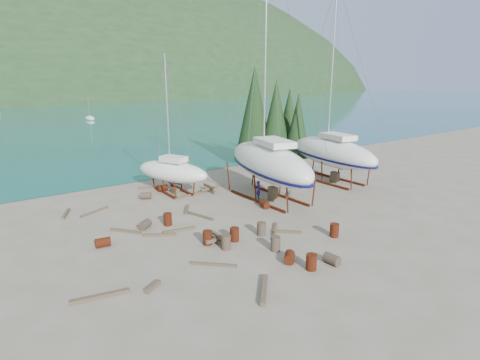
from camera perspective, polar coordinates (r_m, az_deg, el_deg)
ground at (r=27.39m, az=2.29°, el=-6.00°), size 600.00×600.00×0.00m
far_house_right at (r=215.04m, az=-24.49°, el=11.83°), size 6.60×5.60×5.60m
cypress_near_right at (r=43.01m, az=5.49°, el=9.55°), size 3.60×3.60×10.00m
cypress_mid_right at (r=42.68m, az=8.78°, el=8.23°), size 3.06×3.06×8.50m
cypress_back_left at (r=43.50m, az=2.23°, el=10.82°), size 4.14×4.14×11.50m
cypress_far_right at (r=45.82m, az=7.47°, el=9.09°), size 3.24×3.24×9.00m
moored_boat_mid at (r=103.70m, az=-21.90°, el=8.70°), size 2.00×5.00×6.05m
large_sailboat_near at (r=31.17m, az=4.41°, el=2.79°), size 6.83×13.34×20.17m
large_sailboat_far at (r=37.88m, az=13.84°, el=4.19°), size 5.34×12.02×18.36m
small_sailboat_shore at (r=33.82m, az=-10.28°, el=1.34°), size 5.21×7.77×11.94m
worker at (r=31.80m, az=2.87°, el=-1.50°), size 0.60×0.69×1.59m
drum_1 at (r=21.58m, az=13.82°, el=-11.64°), size 0.63×0.92×0.58m
drum_2 at (r=24.42m, az=-20.17°, el=-8.92°), size 0.96×0.71×0.58m
drum_3 at (r=20.71m, az=10.82°, el=-12.18°), size 0.58×0.58×0.88m
drum_4 at (r=34.77m, az=-11.71°, el=-1.22°), size 0.92×0.64×0.58m
drum_5 at (r=22.53m, az=5.42°, el=-9.64°), size 0.58×0.58×0.88m
drum_6 at (r=29.72m, az=3.77°, el=-3.72°), size 0.78×0.99×0.58m
drum_7 at (r=25.06m, az=14.19°, el=-7.44°), size 0.58×0.58×0.88m
drum_8 at (r=26.63m, az=-10.96°, el=-5.89°), size 0.58×0.58×0.88m
drum_9 at (r=32.84m, az=-14.16°, el=-2.33°), size 1.05×0.95×0.58m
drum_10 at (r=23.33m, az=-4.99°, el=-8.74°), size 0.58×0.58×0.88m
drum_12 at (r=21.36m, az=7.56°, el=-11.60°), size 1.04×1.03×0.58m
drum_14 at (r=23.71m, az=-0.85°, el=-8.28°), size 0.58×0.58×0.88m
drum_15 at (r=26.44m, az=-14.27°, el=-6.59°), size 1.05×0.99×0.58m
drum_16 at (r=22.64m, az=-2.15°, el=-9.45°), size 0.58×0.58×0.88m
drum_17 at (r=24.58m, az=3.28°, el=-7.44°), size 0.58×0.58×0.88m
timber_1 at (r=33.02m, az=7.40°, el=-2.25°), size 1.69×1.41×0.19m
timber_2 at (r=31.09m, az=-24.98°, el=-4.68°), size 1.03×2.07×0.19m
timber_3 at (r=20.96m, az=-4.02°, el=-12.71°), size 1.94×1.91×0.15m
timber_4 at (r=25.08m, az=-12.13°, el=-8.17°), size 1.85×1.26×0.17m
timber_5 at (r=25.19m, az=5.35°, el=-7.79°), size 2.23×2.31×0.16m
timber_6 at (r=39.00m, az=-6.71°, el=0.45°), size 0.55×1.98×0.19m
timber_7 at (r=25.19m, az=7.17°, el=-7.83°), size 1.50×1.44×0.17m
timber_8 at (r=29.42m, az=-8.12°, el=-4.44°), size 1.19×1.71×0.19m
timber_9 at (r=36.10m, az=-13.42°, el=-1.08°), size 2.31×0.60×0.15m
timber_10 at (r=32.87m, az=-8.00°, el=-2.37°), size 2.77×0.63×0.16m
timber_11 at (r=27.97m, az=-6.03°, el=-5.46°), size 0.83×2.46×0.15m
timber_12 at (r=25.62m, az=-9.22°, el=-7.52°), size 2.19×0.62×0.17m
timber_13 at (r=19.34m, az=-13.12°, el=-15.53°), size 1.01×0.70×0.22m
timber_14 at (r=19.28m, az=-20.51°, el=-16.30°), size 2.65×0.74×0.18m
timber_15 at (r=30.75m, az=-21.28°, el=-4.53°), size 2.38×1.17×0.15m
timber_16 at (r=18.66m, az=3.71°, el=-16.33°), size 1.90×2.02×0.23m
timber_17 at (r=26.26m, az=-16.99°, el=-7.44°), size 1.53×1.91×0.16m
timber_pile_fore at (r=23.46m, az=-3.31°, el=-8.94°), size 1.80×1.80×0.60m
timber_pile_aft at (r=33.97m, az=-4.67°, el=-1.32°), size 1.80×1.80×0.60m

